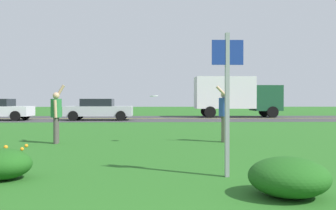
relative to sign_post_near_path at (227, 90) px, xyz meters
name	(u,v)px	position (x,y,z in m)	size (l,w,h in m)	color
ground_plane	(168,135)	(-0.82, 7.76, -1.56)	(120.00, 120.00, 0.00)	#26601E
highway_strip	(162,118)	(-0.82, 20.72, -1.55)	(120.00, 8.98, 0.01)	#38383A
highway_center_stripe	(162,118)	(-0.82, 20.72, -1.55)	(120.00, 0.16, 0.00)	yellow
daylily_clump_mid_right	(289,177)	(0.62, -1.37, -1.27)	(1.15, 1.14, 0.56)	#1E5619
daylily_clump_front_left	(1,164)	(-3.94, -0.10, -1.29)	(1.04, 0.92, 0.59)	#1E5619
sign_post_near_path	(227,90)	(0.00, 0.00, 0.00)	(0.56, 0.10, 2.57)	#93969B
person_thrower_green_shirt	(56,113)	(-4.42, 5.22, -0.58)	(0.40, 0.49, 1.87)	#287038
person_catcher_blue_shirt	(224,112)	(0.94, 5.42, -0.56)	(0.47, 0.50, 1.84)	#2D4C9E
frisbee_white	(154,96)	(-1.33, 5.20, -0.06)	(0.26, 0.26, 0.04)	white
car_silver_center_left	(99,109)	(-5.16, 18.70, -0.82)	(4.50, 2.00, 1.45)	#B7BABF
box_truck_dark_green	(235,95)	(5.07, 22.74, 0.25)	(6.70, 2.46, 3.20)	#194C2D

